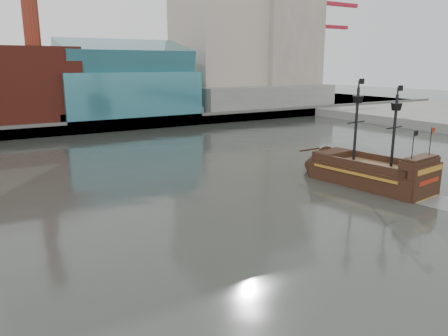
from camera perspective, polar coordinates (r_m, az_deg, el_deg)
ground at (r=37.67m, az=9.17°, el=-8.08°), size 400.00×400.00×0.00m
promenade_far at (r=121.31m, az=-20.41°, el=6.60°), size 220.00×60.00×2.00m
seawall at (r=92.70m, az=-16.77°, el=5.18°), size 220.00×1.00×2.60m
skyline at (r=115.04m, az=-17.97°, el=18.24°), size 149.00×45.00×62.00m
crane_a at (r=148.77m, az=12.18°, el=15.24°), size 22.50×4.00×32.25m
crane_b at (r=162.54m, az=12.17°, el=13.82°), size 19.10×4.00×26.25m
pirate_ship at (r=53.09m, az=18.74°, el=-0.94°), size 7.24×17.87×13.00m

